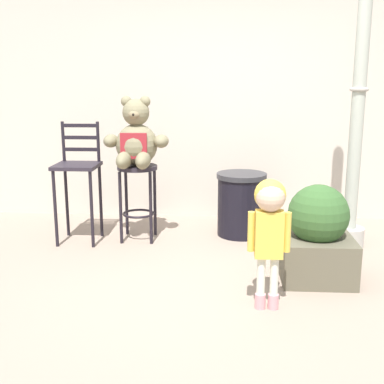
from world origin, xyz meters
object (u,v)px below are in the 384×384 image
Objects in this scene: teddy_bear at (136,141)px; trash_bin at (241,204)px; bar_chair_empty at (78,173)px; child_walking at (270,216)px; planter_with_shrub at (317,236)px; lamppost at (355,143)px; bar_stool_with_teddy at (138,187)px.

trash_bin is at bearing 13.03° from teddy_bear.
bar_chair_empty is at bearing -169.99° from trash_bin.
child_walking is 2.28m from bar_chair_empty.
bar_chair_empty reaches higher than trash_bin.
bar_chair_empty is 2.40m from planter_with_shrub.
teddy_bear reaches higher than trash_bin.
lamppost is (2.11, -0.03, -0.00)m from teddy_bear.
bar_chair_empty is at bearing 155.43° from child_walking.
planter_with_shrub is at bearing -28.88° from teddy_bear.
trash_bin is (1.05, 0.24, -0.69)m from teddy_bear.
child_walking is 1.42× the size of trash_bin.
teddy_bear reaches higher than child_walking.
teddy_bear is 0.67m from bar_chair_empty.
teddy_bear is 0.57× the size of bar_chair_empty.
trash_bin is 1.70m from bar_chair_empty.
teddy_bear reaches higher than bar_chair_empty.
teddy_bear is 0.26× the size of lamppost.
lamppost is at bearing -1.72° from bar_stool_with_teddy.
trash_bin is at bearing 10.01° from bar_chair_empty.
trash_bin is 0.25× the size of lamppost.
lamppost reaches higher than trash_bin.
child_walking is 0.79× the size of bar_chair_empty.
lamppost is at bearing -0.84° from teddy_bear.
lamppost is 3.31× the size of planter_with_shrub.
child_walking is 0.36× the size of lamppost.
bar_chair_empty is at bearing -179.69° from lamppost.
planter_with_shrub is (0.58, -1.14, 0.03)m from trash_bin.
trash_bin is at bearing 165.44° from lamppost.
bar_stool_with_teddy is 0.47m from teddy_bear.
child_walking is at bearing -52.00° from bar_stool_with_teddy.
lamppost is 2.71m from bar_chair_empty.
trash_bin is 1.28m from planter_with_shrub.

